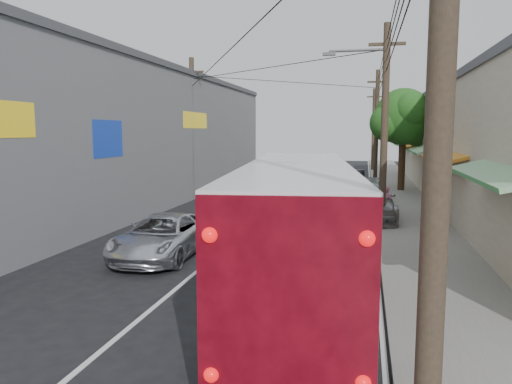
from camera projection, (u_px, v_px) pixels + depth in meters
ground at (89, 361)px, 8.46m from camera, size 120.00×120.00×0.00m
sidewalk at (403, 204)px, 26.47m from camera, size 3.00×80.00×0.12m
building_right at (488, 145)px, 27.08m from camera, size 7.09×40.00×6.25m
building_left at (123, 135)px, 27.27m from camera, size 7.20×36.00×7.25m
utility_poles at (340, 127)px, 27.01m from camera, size 11.80×45.28×8.00m
street_tree at (404, 119)px, 31.66m from camera, size 4.40×4.00×6.60m
coach_bus at (297, 228)px, 11.60m from camera, size 3.47×11.13×3.16m
jeepney at (163, 236)px, 15.42m from camera, size 2.19×4.69×1.30m
parked_suv at (366, 201)px, 22.01m from camera, size 2.65×5.90×1.68m
parked_car_mid at (366, 191)px, 26.80m from camera, size 1.77×4.05×1.36m
parked_car_far at (354, 179)px, 33.78m from camera, size 1.48×3.92×1.28m
pedestrian_near at (386, 204)px, 20.92m from camera, size 0.63×0.52×1.48m
pedestrian_far at (432, 204)px, 21.09m from camera, size 0.85×0.77×1.43m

